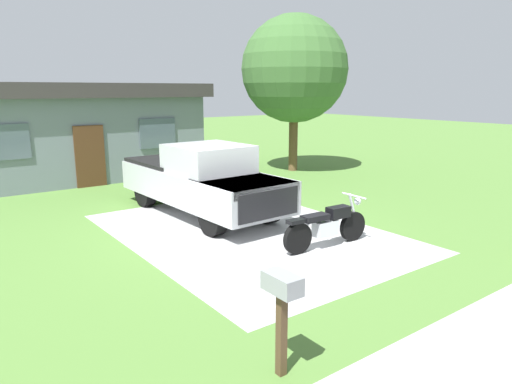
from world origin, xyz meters
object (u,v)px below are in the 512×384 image
Objects in this scene: shade_tree at (294,69)px; neighbor_house at (68,130)px; pickup_truck at (200,179)px; mailbox at (282,297)px; motorcycle at (327,225)px.

shade_tree is 0.64× the size of neighbor_house.
pickup_truck reaches higher than mailbox.
mailbox is (-2.87, -6.92, 0.03)m from pickup_truck.
shade_tree is (9.35, 10.61, 3.08)m from mailbox.
motorcycle is 0.36× the size of shade_tree.
pickup_truck is 0.92× the size of shade_tree.
neighbor_house is at bearing 99.82° from motorcycle.
shade_tree is at bearing -28.19° from neighbor_house.
shade_tree reaches higher than motorcycle.
pickup_truck is 4.52× the size of mailbox.
mailbox is 0.20× the size of shade_tree.
neighbor_house reaches higher than motorcycle.
shade_tree is at bearing 29.68° from pickup_truck.
shade_tree is (5.69, 7.68, 3.58)m from motorcycle.
neighbor_house is (-2.05, 11.83, 1.32)m from motorcycle.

